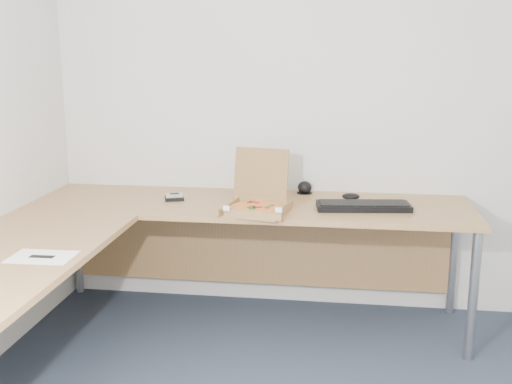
# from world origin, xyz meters

# --- Properties ---
(room_shell) EXTENTS (3.50, 3.50, 2.50)m
(room_shell) POSITION_xyz_m (0.00, 0.00, 1.25)
(room_shell) COLOR silver
(room_shell) RESTS_ON ground
(desk) EXTENTS (2.50, 2.20, 0.73)m
(desk) POSITION_xyz_m (-0.82, 0.97, 0.70)
(desk) COLOR #A97B48
(desk) RESTS_ON ground
(pizza_box) EXTENTS (0.31, 0.36, 0.32)m
(pizza_box) POSITION_xyz_m (-0.43, 1.20, 0.77)
(pizza_box) COLOR #9E7442
(pizza_box) RESTS_ON desk
(drinking_glass) EXTENTS (0.07, 0.07, 0.12)m
(drinking_glass) POSITION_xyz_m (-0.38, 1.52, 0.79)
(drinking_glass) COLOR white
(drinking_glass) RESTS_ON desk
(keyboard) EXTENTS (0.53, 0.24, 0.03)m
(keyboard) POSITION_xyz_m (0.14, 1.34, 0.75)
(keyboard) COLOR black
(keyboard) RESTS_ON desk
(mouse) EXTENTS (0.11, 0.08, 0.04)m
(mouse) POSITION_xyz_m (0.07, 1.55, 0.75)
(mouse) COLOR black
(mouse) RESTS_ON desk
(wallet) EXTENTS (0.13, 0.12, 0.02)m
(wallet) POSITION_xyz_m (-0.95, 1.40, 0.74)
(wallet) COLOR black
(wallet) RESTS_ON desk
(phone) EXTENTS (0.11, 0.08, 0.02)m
(phone) POSITION_xyz_m (-0.95, 1.40, 0.76)
(phone) COLOR #B2B5BA
(phone) RESTS_ON wallet
(paper_sheet) EXTENTS (0.27, 0.19, 0.00)m
(paper_sheet) POSITION_xyz_m (-1.23, 0.33, 0.73)
(paper_sheet) COLOR white
(paper_sheet) RESTS_ON desk
(dome_speaker) EXTENTS (0.10, 0.10, 0.08)m
(dome_speaker) POSITION_xyz_m (-0.21, 1.68, 0.77)
(dome_speaker) COLOR black
(dome_speaker) RESTS_ON desk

